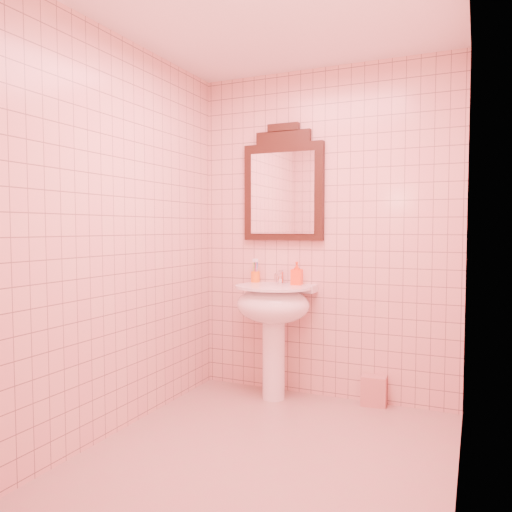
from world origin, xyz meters
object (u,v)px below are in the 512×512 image
at_px(soap_dispenser, 297,273).
at_px(pedestal_sink, 273,312).
at_px(toothbrush_cup, 255,276).
at_px(mirror, 283,187).
at_px(towel, 374,391).

bearing_deg(soap_dispenser, pedestal_sink, -142.65).
bearing_deg(toothbrush_cup, pedestal_sink, -37.12).
bearing_deg(mirror, soap_dispenser, -27.24).
xyz_separation_m(mirror, soap_dispenser, (0.14, -0.07, -0.67)).
bearing_deg(toothbrush_cup, soap_dispenser, -6.17).
relative_size(pedestal_sink, mirror, 0.96).
bearing_deg(soap_dispenser, towel, -1.27).
height_order(mirror, towel, mirror).
distance_m(pedestal_sink, soap_dispenser, 0.35).
relative_size(mirror, towel, 4.16).
relative_size(mirror, toothbrush_cup, 5.51).
bearing_deg(mirror, towel, -2.56).
relative_size(pedestal_sink, toothbrush_cup, 5.28).
bearing_deg(pedestal_sink, towel, 13.10).
height_order(pedestal_sink, soap_dispenser, soap_dispenser).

